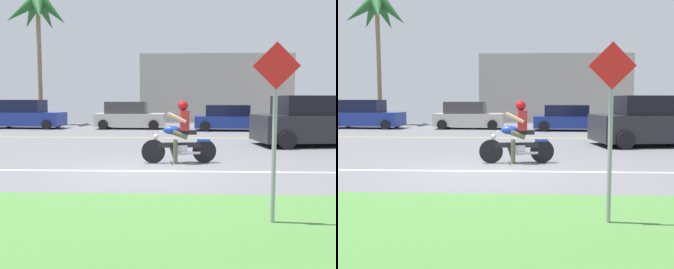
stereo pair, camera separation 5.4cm
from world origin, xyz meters
The scene contains 12 objects.
ground centered at (0.00, 3.00, -0.02)m, with size 56.00×30.00×0.04m, color slate.
grass_median centered at (0.00, -4.10, 0.03)m, with size 56.00×3.80×0.06m, color #477A38.
lane_line_near centered at (0.00, 0.17, 0.00)m, with size 50.40×0.12×0.01m, color silver.
lane_line_far centered at (0.00, 8.03, 0.00)m, with size 50.40×0.12×0.01m, color yellow.
motorcyclist centered at (0.79, 1.40, 0.72)m, with size 2.03×0.66×1.70m.
suv_nearby centered at (6.09, 5.58, 0.91)m, with size 5.23×2.81×1.86m.
parked_car_0 centered at (-8.52, 13.26, 0.78)m, with size 4.50×2.04×1.69m.
parked_car_1 centered at (-2.30, 13.21, 0.73)m, with size 4.04×1.86×1.58m.
parked_car_2 centered at (3.46, 12.14, 0.66)m, with size 4.12×1.98×1.41m.
palm_tree_0 centered at (-8.82, 16.54, 7.25)m, with size 4.37×4.42×8.60m.
street_sign centered at (2.11, -3.69, 1.51)m, with size 0.62×0.06×2.48m.
building_far centered at (3.28, 21.00, 2.52)m, with size 11.25×4.00×5.05m, color #A8A399.
Camera 1 is at (0.90, -8.73, 1.73)m, focal length 40.24 mm.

